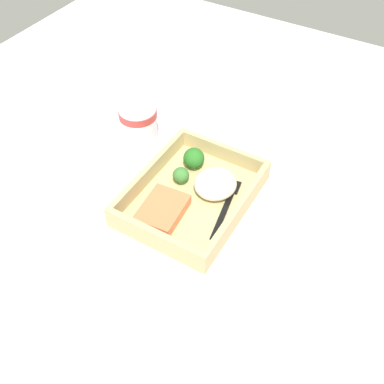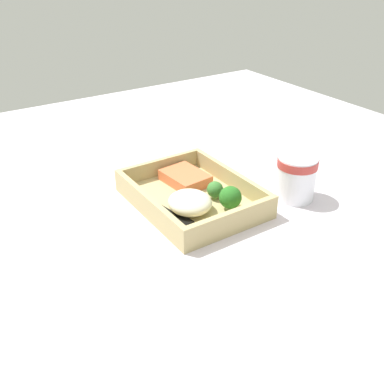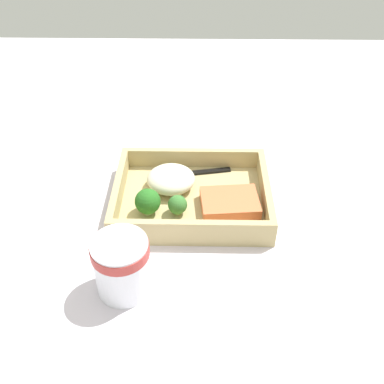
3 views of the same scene
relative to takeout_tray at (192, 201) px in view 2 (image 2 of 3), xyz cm
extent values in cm
cube|color=silver|center=(0.00, 0.00, -1.60)|extent=(160.00, 160.00, 2.00)
cube|color=tan|center=(0.00, 0.00, 0.00)|extent=(27.57, 21.44, 1.20)
cube|color=tan|center=(0.00, -10.12, 2.46)|extent=(27.57, 1.20, 3.72)
cube|color=tan|center=(0.00, 10.12, 2.46)|extent=(27.57, 1.20, 3.72)
cube|color=tan|center=(-13.18, 0.00, 2.46)|extent=(1.20, 19.04, 3.72)
cube|color=tan|center=(13.18, 0.00, 2.46)|extent=(1.20, 19.04, 3.72)
cube|color=#DF6C41|center=(-6.66, 2.61, 1.76)|extent=(10.59, 8.40, 2.31)
ellipsoid|color=beige|center=(3.93, -3.08, 2.57)|extent=(8.88, 8.44, 3.93)
cylinder|color=#83A663|center=(7.53, 3.98, 1.29)|extent=(1.70, 1.70, 1.38)
sphere|color=#266720|center=(7.53, 3.98, 3.21)|extent=(4.47, 4.47, 4.47)
cylinder|color=#82A85C|center=(2.42, 4.03, 1.14)|extent=(1.28, 1.28, 1.08)
sphere|color=#37722F|center=(2.42, 4.03, 2.61)|extent=(3.37, 3.37, 3.37)
cube|color=black|center=(-1.25, -7.52, 0.82)|extent=(12.39, 3.33, 0.44)
cube|color=black|center=(6.52, -6.09, 0.82)|extent=(3.74, 2.78, 0.44)
cylinder|color=white|center=(9.72, 19.29, 4.12)|extent=(8.07, 8.07, 9.43)
cylinder|color=#B23833|center=(9.72, 19.29, 7.58)|extent=(8.31, 8.31, 1.70)
camera|label=1|loc=(-51.55, -30.28, 66.92)|focal=42.00mm
camera|label=2|loc=(66.65, -43.75, 46.72)|focal=42.00mm
camera|label=3|loc=(-1.05, 61.83, 53.54)|focal=42.00mm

